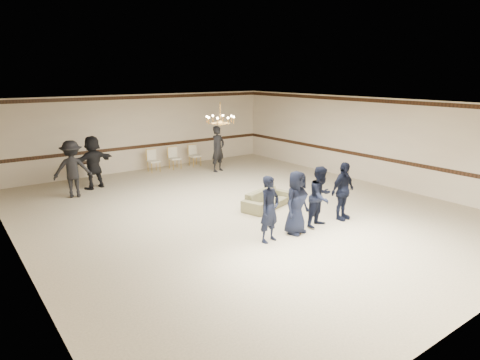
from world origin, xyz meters
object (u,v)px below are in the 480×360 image
at_px(boy_a, 270,209).
at_px(banquet_chair_right, 195,156).
at_px(boy_c, 321,197).
at_px(boy_d, 343,191).
at_px(adult_left, 73,169).
at_px(adult_right, 218,149).
at_px(adult_mid, 93,162).
at_px(banquet_chair_left, 154,161).
at_px(console_table, 79,172).
at_px(settee, 267,199).
at_px(boy_b, 296,203).
at_px(chandelier, 220,113).
at_px(banquet_chair_mid, 175,158).

bearing_deg(boy_a, banquet_chair_right, 61.51).
distance_m(boy_c, boy_d, 0.90).
distance_m(boy_a, adult_left, 7.37).
bearing_deg(boy_c, adult_right, 67.87).
bearing_deg(adult_mid, boy_c, 99.98).
height_order(banquet_chair_left, console_table, banquet_chair_left).
distance_m(adult_left, adult_mid, 1.14).
xyz_separation_m(settee, adult_left, (-4.48, 4.74, 0.69)).
bearing_deg(boy_d, console_table, 112.52).
xyz_separation_m(boy_d, adult_mid, (-4.60, 7.52, 0.13)).
bearing_deg(boy_b, chandelier, 78.17).
height_order(adult_left, banquet_chair_right, adult_left).
distance_m(boy_d, banquet_chair_right, 8.62).
xyz_separation_m(boy_a, banquet_chair_right, (2.93, 8.61, -0.36)).
bearing_deg(adult_right, adult_left, 166.61).
bearing_deg(boy_c, adult_mid, 105.19).
relative_size(boy_b, boy_d, 1.00).
distance_m(adult_right, console_table, 5.57).
distance_m(boy_b, adult_mid, 8.02).
height_order(boy_d, banquet_chair_right, boy_d).
xyz_separation_m(chandelier, boy_c, (0.96, -3.38, -2.04)).
bearing_deg(banquet_chair_mid, adult_right, -45.07).
xyz_separation_m(chandelier, banquet_chair_mid, (1.09, 5.23, -2.41)).
height_order(adult_left, adult_right, same).
bearing_deg(settee, adult_mid, 106.49).
relative_size(chandelier, boy_b, 0.57).
height_order(settee, banquet_chair_right, banquet_chair_right).
bearing_deg(boy_d, adult_right, 80.07).
bearing_deg(banquet_chair_left, adult_left, -153.16).
bearing_deg(adult_left, boy_c, 142.10).
bearing_deg(banquet_chair_mid, banquet_chair_left, -175.45).
distance_m(boy_c, banquet_chair_right, 8.70).
xyz_separation_m(boy_b, banquet_chair_left, (0.03, 8.61, -0.36)).
relative_size(boy_a, banquet_chair_right, 1.77).
bearing_deg(chandelier, boy_d, -61.15).
relative_size(boy_a, console_table, 1.87).
height_order(chandelier, console_table, chandelier).
xyz_separation_m(chandelier, boy_d, (1.86, -3.38, -2.04)).
bearing_deg(adult_right, boy_b, -124.18).
relative_size(boy_c, settee, 0.91).
height_order(banquet_chair_mid, banquet_chair_right, same).
relative_size(adult_left, adult_right, 1.00).
xyz_separation_m(boy_b, boy_c, (0.90, 0.00, 0.00)).
distance_m(boy_d, settee, 2.39).
relative_size(boy_a, adult_right, 0.87).
bearing_deg(boy_b, boy_d, -12.88).
relative_size(banquet_chair_mid, console_table, 1.06).
distance_m(boy_a, boy_d, 2.70).
xyz_separation_m(boy_c, console_table, (-3.87, 8.81, -0.46)).
distance_m(boy_a, console_table, 9.06).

